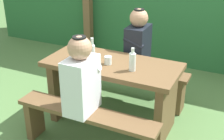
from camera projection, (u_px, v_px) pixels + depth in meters
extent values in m
plane|color=#517741|center=(112.00, 122.00, 3.49)|extent=(12.00, 12.00, 0.00)
cube|color=brown|center=(112.00, 65.00, 3.19)|extent=(1.40, 0.64, 0.05)
cube|color=brown|center=(65.00, 85.00, 3.58)|extent=(0.08, 0.54, 0.68)
cube|color=brown|center=(166.00, 108.00, 3.11)|extent=(0.08, 0.54, 0.68)
cube|color=brown|center=(86.00, 113.00, 2.85)|extent=(1.40, 0.24, 0.04)
cube|color=brown|center=(35.00, 118.00, 3.19)|extent=(0.07, 0.22, 0.42)
cube|color=brown|center=(132.00, 68.00, 3.76)|extent=(1.40, 0.24, 0.04)
cube|color=brown|center=(88.00, 76.00, 4.10)|extent=(0.07, 0.22, 0.42)
cube|color=brown|center=(180.00, 96.00, 3.61)|extent=(0.07, 0.22, 0.42)
cube|color=silver|center=(81.00, 85.00, 2.75)|extent=(0.22, 0.34, 0.52)
sphere|color=tan|center=(80.00, 48.00, 2.60)|extent=(0.21, 0.21, 0.21)
cylinder|color=black|center=(79.00, 38.00, 2.56)|extent=(0.12, 0.12, 0.02)
cylinder|color=silver|center=(89.00, 69.00, 2.82)|extent=(0.25, 0.07, 0.15)
cube|color=black|center=(138.00, 48.00, 3.61)|extent=(0.22, 0.34, 0.52)
sphere|color=tan|center=(139.00, 18.00, 3.46)|extent=(0.21, 0.21, 0.21)
cylinder|color=black|center=(139.00, 10.00, 3.43)|extent=(0.12, 0.12, 0.02)
cylinder|color=black|center=(134.00, 43.00, 3.45)|extent=(0.25, 0.07, 0.15)
cylinder|color=silver|center=(108.00, 60.00, 3.13)|extent=(0.08, 0.08, 0.08)
cylinder|color=silver|center=(92.00, 53.00, 3.18)|extent=(0.06, 0.06, 0.17)
cylinder|color=silver|center=(92.00, 42.00, 3.13)|extent=(0.03, 0.03, 0.08)
cylinder|color=silver|center=(132.00, 62.00, 2.97)|extent=(0.07, 0.07, 0.18)
cylinder|color=silver|center=(133.00, 51.00, 2.92)|extent=(0.03, 0.03, 0.06)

